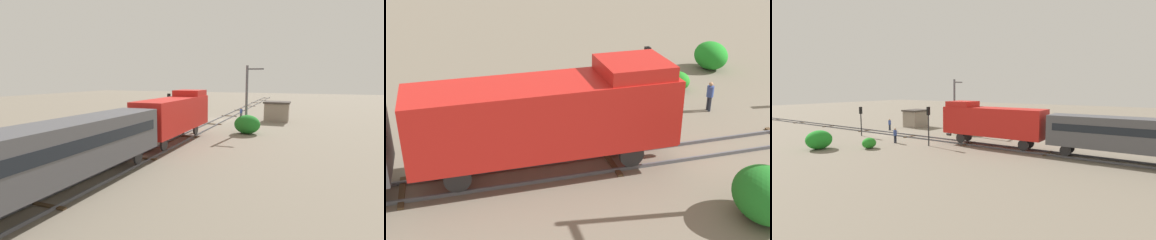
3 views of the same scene
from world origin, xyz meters
The scene contains 13 objects.
ground_plane centered at (0.00, 0.00, 0.00)m, with size 161.38×161.38×0.00m, color #756B5B.
railway_track centered at (0.00, 0.00, 0.07)m, with size 2.40×107.59×0.16m.
locomotive centered at (0.00, 16.26, 2.77)m, with size 2.90×11.60×4.60m.
passenger_car_leading centered at (0.00, 29.59, 2.52)m, with size 2.84×14.00×3.66m.
traffic_signal_near centered at (3.20, -1.18, 2.65)m, with size 0.32×0.34×3.79m.
traffic_signal_mid centered at (3.40, 10.45, 2.94)m, with size 0.32×0.34×4.23m.
worker_near_track centered at (-2.40, -2.03, 1.00)m, with size 0.38×0.38×1.70m.
worker_by_signal centered at (4.20, 6.17, 1.00)m, with size 0.38×0.38×1.70m.
catenary_mast centered at (-5.07, 7.84, 3.93)m, with size 1.94×0.28×7.37m.
relay_hut centered at (-7.50, -1.59, 1.39)m, with size 3.50×2.90×2.74m.
bush_near centered at (10.91, 2.22, 0.96)m, with size 2.65×2.17×1.93m, color #208926.
bush_mid centered at (7.83, 6.18, 0.55)m, with size 1.52×1.25×1.11m, color #268926.
bush_far centered at (-5.43, 9.43, 1.02)m, with size 2.80×2.29×2.03m, color #217826.
Camera 3 is at (27.66, 31.39, 6.32)m, focal length 28.00 mm.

